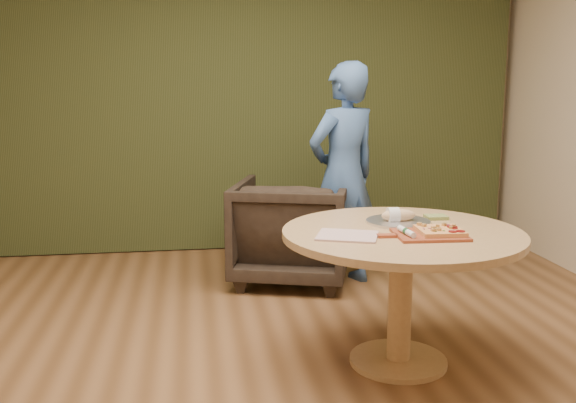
# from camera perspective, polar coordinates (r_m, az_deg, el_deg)

# --- Properties ---
(room_shell) EXTENTS (5.04, 6.04, 2.84)m
(room_shell) POSITION_cam_1_polar(r_m,az_deg,el_deg) (2.96, 1.63, 8.18)
(room_shell) COLOR brown
(room_shell) RESTS_ON ground
(curtain) EXTENTS (4.80, 0.14, 2.78)m
(curtain) POSITION_cam_1_polar(r_m,az_deg,el_deg) (5.84, -3.45, 9.44)
(curtain) COLOR #2A3216
(curtain) RESTS_ON ground
(pedestal_table) EXTENTS (1.27, 1.27, 0.75)m
(pedestal_table) POSITION_cam_1_polar(r_m,az_deg,el_deg) (3.48, 10.06, -4.80)
(pedestal_table) COLOR tan
(pedestal_table) RESTS_ON ground
(pizza_paddle) EXTENTS (0.45, 0.30, 0.01)m
(pizza_paddle) POSITION_cam_1_polar(r_m,az_deg,el_deg) (3.34, 12.30, -2.91)
(pizza_paddle) COLOR brown
(pizza_paddle) RESTS_ON pedestal_table
(flatbread_pizza) EXTENTS (0.23, 0.23, 0.04)m
(flatbread_pizza) POSITION_cam_1_polar(r_m,az_deg,el_deg) (3.36, 13.38, -2.53)
(flatbread_pizza) COLOR #E6A25A
(flatbread_pizza) RESTS_ON pizza_paddle
(cutlery_roll) EXTENTS (0.05, 0.20, 0.03)m
(cutlery_roll) POSITION_cam_1_polar(r_m,az_deg,el_deg) (3.29, 10.48, -2.64)
(cutlery_roll) COLOR silver
(cutlery_roll) RESTS_ON pizza_paddle
(newspaper) EXTENTS (0.37, 0.34, 0.01)m
(newspaper) POSITION_cam_1_polar(r_m,az_deg,el_deg) (3.27, 5.31, -3.04)
(newspaper) COLOR white
(newspaper) RESTS_ON pedestal_table
(serving_tray) EXTENTS (0.36, 0.36, 0.02)m
(serving_tray) POSITION_cam_1_polar(r_m,az_deg,el_deg) (3.62, 9.76, -1.78)
(serving_tray) COLOR silver
(serving_tray) RESTS_ON pedestal_table
(bread_roll) EXTENTS (0.19, 0.09, 0.09)m
(bread_roll) POSITION_cam_1_polar(r_m,az_deg,el_deg) (3.61, 9.65, -1.22)
(bread_roll) COLOR #D5B282
(bread_roll) RESTS_ON serving_tray
(green_packet) EXTENTS (0.12, 0.10, 0.02)m
(green_packet) POSITION_cam_1_polar(r_m,az_deg,el_deg) (3.77, 13.03, -1.36)
(green_packet) COLOR #596B30
(green_packet) RESTS_ON pedestal_table
(armchair) EXTENTS (1.04, 1.01, 0.87)m
(armchair) POSITION_cam_1_polar(r_m,az_deg,el_deg) (4.91, 0.36, -2.15)
(armchair) COLOR black
(armchair) RESTS_ON ground
(person_standing) EXTENTS (0.72, 0.62, 1.67)m
(person_standing) POSITION_cam_1_polar(r_m,az_deg,el_deg) (4.79, 4.94, 2.32)
(person_standing) COLOR #3A5D95
(person_standing) RESTS_ON ground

